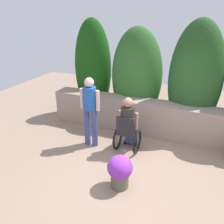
% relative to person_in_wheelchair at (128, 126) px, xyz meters
% --- Properties ---
extents(ground_plane, '(13.36, 13.36, 0.00)m').
position_rel_person_in_wheelchair_xyz_m(ground_plane, '(0.48, -1.00, -0.62)').
color(ground_plane, gray).
extents(stone_retaining_wall, '(5.90, 0.54, 0.89)m').
position_rel_person_in_wheelchair_xyz_m(stone_retaining_wall, '(0.48, 1.03, -0.18)').
color(stone_retaining_wall, gray).
rests_on(stone_retaining_wall, ground).
extents(hedge_backdrop, '(5.80, 1.08, 2.92)m').
position_rel_person_in_wheelchair_xyz_m(hedge_backdrop, '(0.74, 1.62, 0.80)').
color(hedge_backdrop, '#164711').
rests_on(hedge_backdrop, ground).
extents(person_in_wheelchair, '(0.53, 0.66, 1.33)m').
position_rel_person_in_wheelchair_xyz_m(person_in_wheelchair, '(0.00, 0.00, 0.00)').
color(person_in_wheelchair, black).
rests_on(person_in_wheelchair, ground).
extents(person_standing_companion, '(0.49, 0.30, 1.70)m').
position_rel_person_in_wheelchair_xyz_m(person_standing_companion, '(-0.90, -0.12, 0.36)').
color(person_standing_companion, '#3C457A').
rests_on(person_standing_companion, ground).
extents(flower_pot_purple_near, '(0.47, 0.47, 0.66)m').
position_rel_person_in_wheelchair_xyz_m(flower_pot_purple_near, '(0.28, -1.26, -0.26)').
color(flower_pot_purple_near, '#575445').
rests_on(flower_pot_purple_near, ground).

